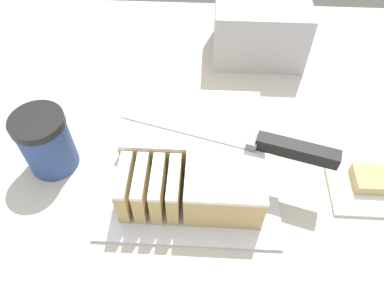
{
  "coord_description": "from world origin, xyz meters",
  "views": [
    {
      "loc": [
        -0.0,
        -0.35,
        1.42
      ],
      "look_at": [
        -0.02,
        0.02,
        0.94
      ],
      "focal_mm": 35.0,
      "sensor_mm": 36.0,
      "label": 1
    }
  ],
  "objects_px": {
    "knife": "(273,146)",
    "storage_box": "(260,28)",
    "cake": "(195,151)",
    "coffee_cup": "(47,142)",
    "brownie": "(370,179)",
    "cake_board": "(192,168)"
  },
  "relations": [
    {
      "from": "cake",
      "to": "knife",
      "type": "relative_size",
      "value": 0.66
    },
    {
      "from": "knife",
      "to": "brownie",
      "type": "xyz_separation_m",
      "value": [
        0.17,
        0.0,
        -0.07
      ]
    },
    {
      "from": "cake",
      "to": "storage_box",
      "type": "xyz_separation_m",
      "value": [
        0.12,
        0.33,
        0.02
      ]
    },
    {
      "from": "cake_board",
      "to": "brownie",
      "type": "bearing_deg",
      "value": -3.01
    },
    {
      "from": "coffee_cup",
      "to": "brownie",
      "type": "bearing_deg",
      "value": -1.75
    },
    {
      "from": "knife",
      "to": "coffee_cup",
      "type": "height_order",
      "value": "coffee_cup"
    },
    {
      "from": "cake",
      "to": "coffee_cup",
      "type": "xyz_separation_m",
      "value": [
        -0.24,
        -0.0,
        0.01
      ]
    },
    {
      "from": "knife",
      "to": "brownie",
      "type": "distance_m",
      "value": 0.19
    },
    {
      "from": "coffee_cup",
      "to": "brownie",
      "type": "height_order",
      "value": "coffee_cup"
    },
    {
      "from": "cake",
      "to": "coffee_cup",
      "type": "distance_m",
      "value": 0.24
    },
    {
      "from": "cake_board",
      "to": "cake",
      "type": "height_order",
      "value": "cake"
    },
    {
      "from": "knife",
      "to": "storage_box",
      "type": "distance_m",
      "value": 0.35
    },
    {
      "from": "storage_box",
      "to": "knife",
      "type": "bearing_deg",
      "value": -90.97
    },
    {
      "from": "knife",
      "to": "cake",
      "type": "bearing_deg",
      "value": 5.28
    },
    {
      "from": "cake_board",
      "to": "knife",
      "type": "relative_size",
      "value": 0.84
    },
    {
      "from": "brownie",
      "to": "coffee_cup",
      "type": "bearing_deg",
      "value": 178.25
    },
    {
      "from": "knife",
      "to": "storage_box",
      "type": "relative_size",
      "value": 1.76
    },
    {
      "from": "cake_board",
      "to": "knife",
      "type": "bearing_deg",
      "value": -7.59
    },
    {
      "from": "knife",
      "to": "brownie",
      "type": "bearing_deg",
      "value": -164.1
    },
    {
      "from": "coffee_cup",
      "to": "storage_box",
      "type": "distance_m",
      "value": 0.49
    },
    {
      "from": "cake",
      "to": "coffee_cup",
      "type": "height_order",
      "value": "coffee_cup"
    },
    {
      "from": "cake",
      "to": "storage_box",
      "type": "distance_m",
      "value": 0.35
    }
  ]
}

